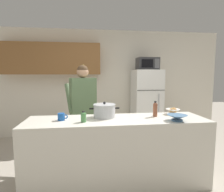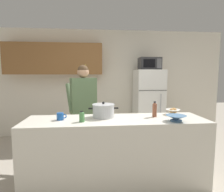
{
  "view_description": "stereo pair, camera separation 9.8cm",
  "coord_description": "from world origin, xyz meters",
  "px_view_note": "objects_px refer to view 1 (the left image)",
  "views": [
    {
      "loc": [
        -0.39,
        -2.48,
        1.52
      ],
      "look_at": [
        0.0,
        0.55,
        1.17
      ],
      "focal_mm": 30.26,
      "sensor_mm": 36.0,
      "label": 1
    },
    {
      "loc": [
        -0.3,
        -2.49,
        1.52
      ],
      "look_at": [
        0.0,
        0.55,
        1.17
      ],
      "focal_mm": 30.26,
      "sensor_mm": 36.0,
      "label": 2
    }
  ],
  "objects_px": {
    "refrigerator": "(146,104)",
    "person_near_pot": "(83,102)",
    "cooking_pot": "(104,111)",
    "empty_bowl": "(177,117)",
    "bottle_mid_counter": "(155,109)",
    "microwave": "(147,64)",
    "bottle_near_edge": "(83,117)",
    "coffee_mug": "(61,117)",
    "bread_bowl": "(173,111)"
  },
  "relations": [
    {
      "from": "refrigerator",
      "to": "microwave",
      "type": "distance_m",
      "value": 0.95
    },
    {
      "from": "cooking_pot",
      "to": "bottle_near_edge",
      "type": "distance_m",
      "value": 0.37
    },
    {
      "from": "microwave",
      "to": "person_near_pot",
      "type": "xyz_separation_m",
      "value": [
        -1.47,
        -1.06,
        -0.72
      ]
    },
    {
      "from": "refrigerator",
      "to": "person_near_pot",
      "type": "height_order",
      "value": "person_near_pot"
    },
    {
      "from": "refrigerator",
      "to": "microwave",
      "type": "bearing_deg",
      "value": -89.93
    },
    {
      "from": "empty_bowl",
      "to": "microwave",
      "type": "bearing_deg",
      "value": 83.12
    },
    {
      "from": "person_near_pot",
      "to": "coffee_mug",
      "type": "xyz_separation_m",
      "value": [
        -0.26,
        -0.75,
        -0.08
      ]
    },
    {
      "from": "microwave",
      "to": "person_near_pot",
      "type": "relative_size",
      "value": 0.29
    },
    {
      "from": "microwave",
      "to": "bottle_near_edge",
      "type": "xyz_separation_m",
      "value": [
        -1.45,
        -1.94,
        -0.78
      ]
    },
    {
      "from": "empty_bowl",
      "to": "cooking_pot",
      "type": "bearing_deg",
      "value": 160.23
    },
    {
      "from": "microwave",
      "to": "empty_bowl",
      "type": "height_order",
      "value": "microwave"
    },
    {
      "from": "cooking_pot",
      "to": "empty_bowl",
      "type": "height_order",
      "value": "cooking_pot"
    },
    {
      "from": "cooking_pot",
      "to": "person_near_pot",
      "type": "bearing_deg",
      "value": 115.76
    },
    {
      "from": "person_near_pot",
      "to": "bottle_mid_counter",
      "type": "distance_m",
      "value": 1.24
    },
    {
      "from": "refrigerator",
      "to": "microwave",
      "type": "relative_size",
      "value": 3.39
    },
    {
      "from": "bread_bowl",
      "to": "coffee_mug",
      "type": "bearing_deg",
      "value": -173.98
    },
    {
      "from": "refrigerator",
      "to": "bread_bowl",
      "type": "relative_size",
      "value": 7.69
    },
    {
      "from": "microwave",
      "to": "person_near_pot",
      "type": "bearing_deg",
      "value": -144.2
    },
    {
      "from": "bottle_near_edge",
      "to": "refrigerator",
      "type": "bearing_deg",
      "value": 53.61
    },
    {
      "from": "cooking_pot",
      "to": "coffee_mug",
      "type": "distance_m",
      "value": 0.59
    },
    {
      "from": "coffee_mug",
      "to": "bottle_mid_counter",
      "type": "distance_m",
      "value": 1.3
    },
    {
      "from": "microwave",
      "to": "bread_bowl",
      "type": "distance_m",
      "value": 1.83
    },
    {
      "from": "person_near_pot",
      "to": "bread_bowl",
      "type": "distance_m",
      "value": 1.48
    },
    {
      "from": "coffee_mug",
      "to": "bread_bowl",
      "type": "relative_size",
      "value": 0.62
    },
    {
      "from": "bread_bowl",
      "to": "bottle_near_edge",
      "type": "bearing_deg",
      "value": -167.25
    },
    {
      "from": "refrigerator",
      "to": "person_near_pot",
      "type": "distance_m",
      "value": 1.84
    },
    {
      "from": "microwave",
      "to": "empty_bowl",
      "type": "xyz_separation_m",
      "value": [
        -0.25,
        -2.04,
        -0.8
      ]
    },
    {
      "from": "coffee_mug",
      "to": "bottle_mid_counter",
      "type": "bearing_deg",
      "value": 2.7
    },
    {
      "from": "empty_bowl",
      "to": "bottle_near_edge",
      "type": "height_order",
      "value": "bottle_near_edge"
    },
    {
      "from": "cooking_pot",
      "to": "bread_bowl",
      "type": "height_order",
      "value": "cooking_pot"
    },
    {
      "from": "refrigerator",
      "to": "bottle_mid_counter",
      "type": "relative_size",
      "value": 7.3
    },
    {
      "from": "empty_bowl",
      "to": "bottle_near_edge",
      "type": "relative_size",
      "value": 1.82
    },
    {
      "from": "refrigerator",
      "to": "cooking_pot",
      "type": "bearing_deg",
      "value": -123.89
    },
    {
      "from": "empty_bowl",
      "to": "bottle_mid_counter",
      "type": "xyz_separation_m",
      "value": [
        -0.19,
        0.29,
        0.06
      ]
    },
    {
      "from": "bread_bowl",
      "to": "bottle_near_edge",
      "type": "relative_size",
      "value": 1.48
    },
    {
      "from": "empty_bowl",
      "to": "bottle_mid_counter",
      "type": "relative_size",
      "value": 1.16
    },
    {
      "from": "microwave",
      "to": "bottle_near_edge",
      "type": "relative_size",
      "value": 3.37
    },
    {
      "from": "coffee_mug",
      "to": "refrigerator",
      "type": "bearing_deg",
      "value": 46.55
    },
    {
      "from": "refrigerator",
      "to": "person_near_pot",
      "type": "xyz_separation_m",
      "value": [
        -1.47,
        -1.08,
        0.24
      ]
    },
    {
      "from": "bottle_near_edge",
      "to": "cooking_pot",
      "type": "bearing_deg",
      "value": 39.4
    },
    {
      "from": "empty_bowl",
      "to": "bottle_near_edge",
      "type": "distance_m",
      "value": 1.21
    },
    {
      "from": "bread_bowl",
      "to": "empty_bowl",
      "type": "distance_m",
      "value": 0.42
    },
    {
      "from": "empty_bowl",
      "to": "bottle_mid_counter",
      "type": "height_order",
      "value": "bottle_mid_counter"
    },
    {
      "from": "coffee_mug",
      "to": "bread_bowl",
      "type": "xyz_separation_m",
      "value": [
        1.62,
        0.17,
        0.0
      ]
    },
    {
      "from": "microwave",
      "to": "coffee_mug",
      "type": "height_order",
      "value": "microwave"
    },
    {
      "from": "refrigerator",
      "to": "bottle_mid_counter",
      "type": "bearing_deg",
      "value": -103.85
    },
    {
      "from": "coffee_mug",
      "to": "bread_bowl",
      "type": "distance_m",
      "value": 1.63
    },
    {
      "from": "refrigerator",
      "to": "cooking_pot",
      "type": "xyz_separation_m",
      "value": [
        -1.16,
        -1.73,
        0.2
      ]
    },
    {
      "from": "person_near_pot",
      "to": "empty_bowl",
      "type": "height_order",
      "value": "person_near_pot"
    },
    {
      "from": "refrigerator",
      "to": "bread_bowl",
      "type": "height_order",
      "value": "refrigerator"
    }
  ]
}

